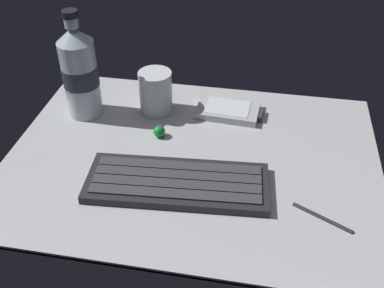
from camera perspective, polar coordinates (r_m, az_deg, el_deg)
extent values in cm
cube|color=#B7BABC|center=(78.88, 0.00, -2.29)|extent=(64.00, 48.00, 2.00)
cube|color=#B7BABC|center=(62.12, -3.97, -15.15)|extent=(64.00, 1.20, 0.80)
cube|color=#232328|center=(72.40, -1.90, -4.96)|extent=(29.77, 13.24, 1.40)
cube|color=#3D3D42|center=(74.26, -1.59, -2.75)|extent=(26.75, 4.09, 0.30)
cube|color=#3D3D42|center=(72.63, -1.80, -3.88)|extent=(26.75, 4.09, 0.30)
cube|color=#3D3D42|center=(71.02, -2.02, -5.06)|extent=(26.75, 4.09, 0.30)
cube|color=#3D3D42|center=(69.45, -2.25, -6.29)|extent=(26.75, 4.09, 0.30)
cube|color=#B7BABF|center=(89.13, 4.54, 4.28)|extent=(12.47, 8.37, 1.40)
cube|color=silver|center=(88.71, 4.57, 4.68)|extent=(8.77, 6.46, 0.10)
cube|color=#333338|center=(88.57, 8.62, 3.69)|extent=(1.05, 3.84, 1.12)
cylinder|color=silver|center=(87.96, -4.60, 6.52)|extent=(6.40, 6.40, 8.50)
cylinder|color=orange|center=(88.48, -4.57, 5.98)|extent=(5.50, 5.50, 6.12)
cylinder|color=silver|center=(88.02, -13.82, 7.96)|extent=(6.60, 6.60, 15.00)
cone|color=silver|center=(84.08, -14.74, 13.20)|extent=(6.60, 6.60, 2.80)
cylinder|color=silver|center=(83.18, -15.00, 14.63)|extent=(2.51, 2.51, 1.80)
cylinder|color=black|center=(82.63, -15.17, 15.58)|extent=(2.77, 2.77, 1.20)
cylinder|color=#2D2D38|center=(87.66, -13.89, 8.38)|extent=(6.73, 6.73, 3.80)
sphere|color=#198C33|center=(82.63, -4.17, 1.59)|extent=(2.20, 2.20, 2.20)
cylinder|color=#26262B|center=(70.47, 16.14, -8.78)|extent=(8.78, 4.95, 0.70)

